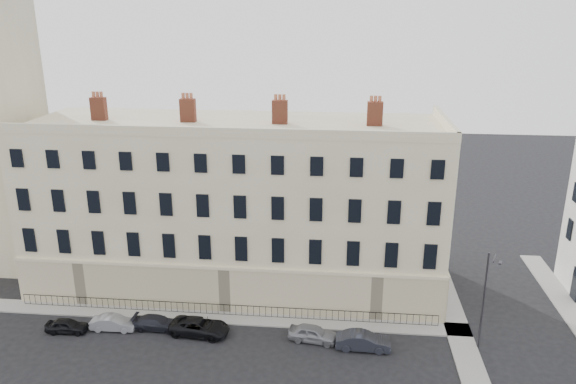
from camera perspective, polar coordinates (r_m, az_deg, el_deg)
name	(u,v)px	position (r m, az deg, el deg)	size (l,w,h in m)	color
ground	(289,358)	(42.90, 0.13, -16.52)	(160.00, 160.00, 0.00)	black
terrace	(237,205)	(50.88, -5.24, -1.30)	(36.22, 12.22, 17.00)	beige
pavement_terrace	(176,315)	(48.81, -11.31, -12.14)	(48.00, 2.00, 0.12)	gray
pavement_east_return	(451,311)	(50.42, 16.26, -11.50)	(2.00, 24.00, 0.12)	gray
pavement_adjacent	(566,305)	(54.85, 26.37, -10.23)	(2.00, 20.00, 0.12)	gray
railings	(224,310)	(47.95, -6.53, -11.79)	(35.00, 0.04, 0.96)	black
car_a	(67,326)	(48.77, -21.55, -12.52)	(1.32, 3.28, 1.12)	black
car_b	(113,323)	(47.88, -17.32, -12.58)	(1.25, 3.58, 1.18)	gray
car_c	(157,323)	(47.07, -13.18, -12.81)	(1.56, 3.84, 1.11)	black
car_d	(200,327)	(45.74, -8.97, -13.37)	(2.16, 4.69, 1.30)	black
car_e	(313,333)	(44.47, 2.55, -14.15)	(1.53, 3.79, 1.29)	gray
car_f	(363,341)	(43.85, 7.64, -14.78)	(1.43, 4.11, 1.36)	#22252E
streetlamp	(485,297)	(44.16, 19.35, -10.02)	(0.71, 1.62, 7.80)	#323136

